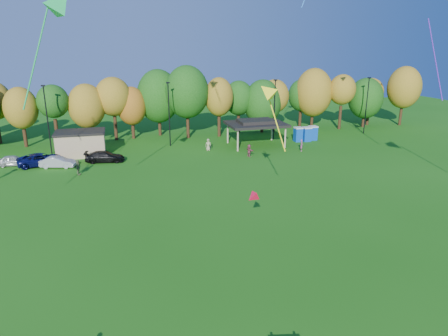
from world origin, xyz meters
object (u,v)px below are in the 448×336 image
object	(u,v)px
porta_potties	(306,134)
car_a	(13,161)
car_b	(58,162)
car_c	(41,159)
car_d	(105,157)

from	to	relation	value
porta_potties	car_a	distance (m)	40.07
car_a	car_b	size ratio (longest dim) A/B	0.94
car_c	car_b	bearing A→B (deg)	-136.67
car_b	car_d	size ratio (longest dim) A/B	0.85
porta_potties	car_c	distance (m)	36.89
car_b	car_d	bearing A→B (deg)	-66.17
porta_potties	car_d	bearing A→B (deg)	-172.64
porta_potties	car_b	bearing A→B (deg)	-172.26
car_d	car_a	bearing A→B (deg)	90.92
car_b	car_d	distance (m)	5.45
porta_potties	car_a	xyz separation A→B (m)	(-39.99, -2.52, -0.45)
car_a	car_c	world-z (taller)	car_c
porta_potties	car_b	size ratio (longest dim) A/B	0.93
car_b	car_a	bearing A→B (deg)	81.40
porta_potties	car_b	xyz separation A→B (m)	(-34.71, -4.72, -0.43)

